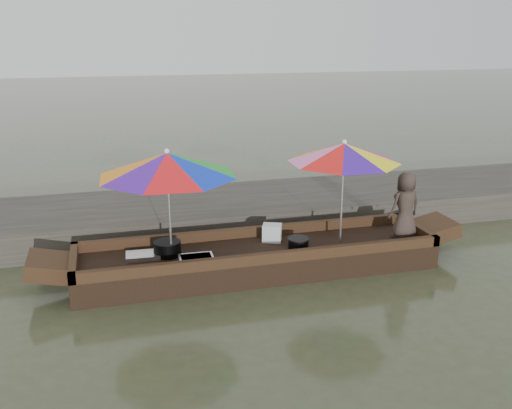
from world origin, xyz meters
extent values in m
plane|color=#444C33|center=(0.00, 0.00, 0.00)|extent=(80.00, 80.00, 0.00)
cube|color=#2D2B26|center=(0.00, 2.20, 0.25)|extent=(22.00, 2.20, 0.50)
cube|color=black|center=(0.00, 0.00, 0.17)|extent=(5.25, 1.20, 0.35)
cylinder|color=black|center=(-1.30, 0.10, 0.45)|extent=(0.39, 0.39, 0.20)
cube|color=silver|center=(-0.95, -0.28, 0.39)|extent=(0.48, 0.34, 0.09)
cube|color=silver|center=(-1.64, 0.11, 0.38)|extent=(0.48, 0.35, 0.06)
cylinder|color=black|center=(0.59, -0.11, 0.42)|extent=(0.30, 0.30, 0.14)
cube|color=silver|center=(0.30, 0.26, 0.48)|extent=(0.34, 0.31, 0.26)
imported|color=#362A25|center=(2.27, -0.14, 0.87)|extent=(0.56, 0.41, 1.05)
camera|label=1|loc=(-2.06, -7.49, 3.39)|focal=40.00mm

